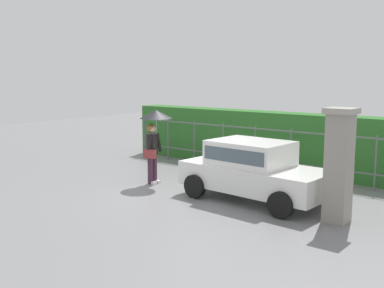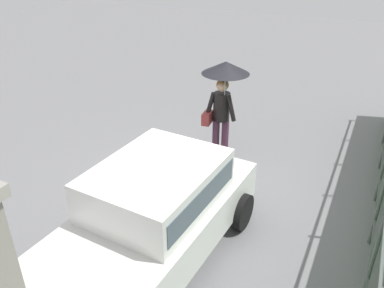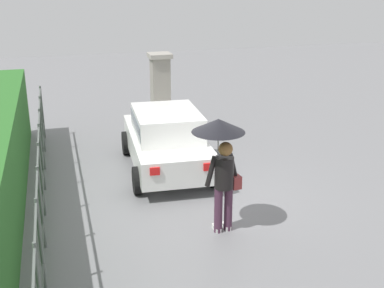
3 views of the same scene
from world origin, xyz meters
name	(u,v)px [view 3 (image 3 of 3)]	position (x,y,z in m)	size (l,w,h in m)	color
ground_plane	(202,200)	(0.00, 0.00, 0.00)	(40.00, 40.00, 0.00)	slate
car	(166,138)	(1.83, 0.33, 0.80)	(3.81, 2.02, 1.48)	white
pedestrian	(221,150)	(-1.28, 0.05, 1.56)	(0.93, 0.93, 2.12)	#47283D
gate_pillar	(161,96)	(4.13, -0.04, 1.24)	(0.60, 0.60, 2.42)	gray
fence_section	(41,176)	(0.18, 3.14, 0.83)	(10.02, 0.05, 1.50)	#59605B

